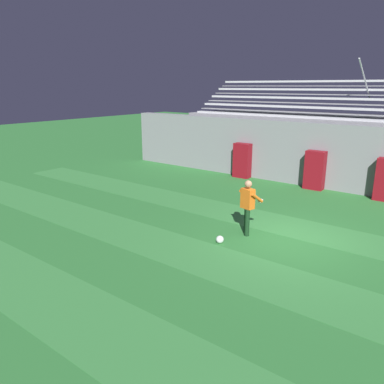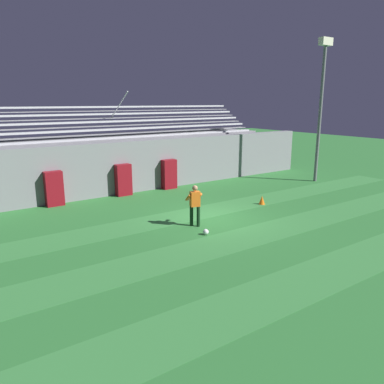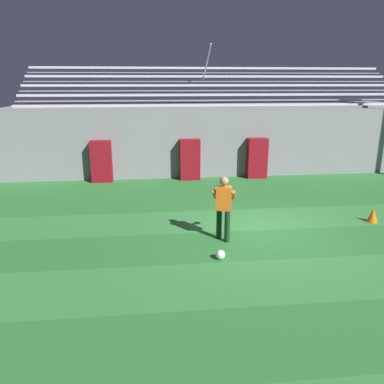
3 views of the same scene
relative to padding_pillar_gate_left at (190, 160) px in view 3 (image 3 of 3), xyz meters
name	(u,v)px [view 3 (image 3 of 3)]	position (x,y,z in m)	size (l,w,h in m)	color
ground_plane	(264,233)	(1.41, -5.95, -0.83)	(80.00, 80.00, 0.00)	#2D7533
turf_stripe_mid	(299,279)	(1.41, -8.41, -0.83)	(28.00, 1.77, 0.01)	#38843D
turf_stripe_far	(254,219)	(1.41, -4.88, -0.83)	(28.00, 1.77, 0.01)	#38843D
back_wall	(222,143)	(1.41, 0.55, 0.57)	(24.00, 0.60, 2.80)	gray
padding_pillar_gate_left	(190,160)	(0.00, 0.00, 0.00)	(0.82, 0.44, 1.67)	maroon
padding_pillar_gate_right	(257,158)	(2.83, 0.00, 0.00)	(0.82, 0.44, 1.67)	maroon
padding_pillar_far_left	(101,161)	(-3.57, 0.00, 0.00)	(0.82, 0.44, 1.67)	maroon
bleacher_stand	(213,133)	(1.41, 2.89, 0.67)	(18.00, 4.05, 5.43)	gray
goalkeeper	(224,204)	(0.22, -6.26, 0.12)	(0.67, 0.65, 1.67)	#143319
soccer_ball	(220,255)	(-0.04, -7.35, -0.72)	(0.22, 0.22, 0.22)	white
traffic_cone	(373,215)	(4.77, -5.47, -0.62)	(0.30, 0.30, 0.42)	orange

